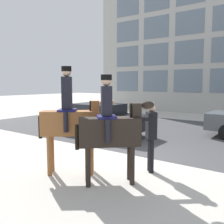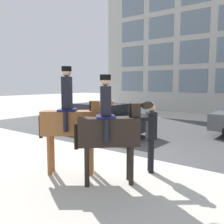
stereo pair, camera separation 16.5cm
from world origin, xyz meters
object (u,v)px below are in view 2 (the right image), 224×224
(pedestrian_bystander, at_px, (151,132))
(street_car_near_lane, at_px, (102,118))
(mounted_horse_companion, at_px, (110,128))
(mounted_horse_lead, at_px, (72,120))

(pedestrian_bystander, xyz_separation_m, street_car_near_lane, (-4.04, 2.96, -0.30))
(mounted_horse_companion, height_order, street_car_near_lane, mounted_horse_companion)
(mounted_horse_lead, bearing_deg, pedestrian_bystander, 1.45)
(mounted_horse_companion, distance_m, pedestrian_bystander, 1.26)
(street_car_near_lane, bearing_deg, mounted_horse_lead, -59.14)
(pedestrian_bystander, bearing_deg, mounted_horse_lead, -0.22)
(mounted_horse_companion, bearing_deg, mounted_horse_lead, 139.47)
(street_car_near_lane, bearing_deg, mounted_horse_companion, -48.46)
(mounted_horse_companion, height_order, pedestrian_bystander, mounted_horse_companion)
(pedestrian_bystander, height_order, street_car_near_lane, pedestrian_bystander)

